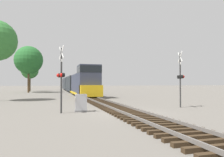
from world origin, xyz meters
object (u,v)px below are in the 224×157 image
(relay_cabinet, at_px, (81,103))
(tree_deep_background, at_px, (30,70))
(crossing_signal_near, at_px, (61,76))
(freight_train, at_px, (74,84))
(crossing_signal_far, at_px, (181,77))
(tree_mid_background, at_px, (29,60))

(relay_cabinet, bearing_deg, tree_deep_background, 99.65)
(crossing_signal_near, distance_m, tree_deep_background, 45.60)
(freight_train, xyz_separation_m, tree_deep_background, (-10.54, 8.35, 3.50))
(freight_train, bearing_deg, relay_cabinet, -94.63)
(crossing_signal_far, bearing_deg, relay_cabinet, 104.51)
(tree_deep_background, bearing_deg, tree_mid_background, -86.50)
(relay_cabinet, distance_m, tree_deep_background, 45.56)
(crossing_signal_near, relative_size, relay_cabinet, 3.67)
(crossing_signal_near, distance_m, relay_cabinet, 2.43)
(tree_mid_background, relative_size, tree_deep_background, 1.35)
(freight_train, distance_m, tree_deep_background, 13.90)
(crossing_signal_far, distance_m, tree_deep_background, 47.05)
(crossing_signal_far, relative_size, tree_mid_background, 0.46)
(relay_cabinet, xyz_separation_m, tree_mid_background, (-7.08, 36.23, 6.68))
(freight_train, relative_size, tree_deep_background, 6.54)
(crossing_signal_far, height_order, relay_cabinet, crossing_signal_far)
(crossing_signal_near, xyz_separation_m, tree_deep_background, (-6.17, 45.09, 2.94))
(crossing_signal_far, xyz_separation_m, tree_mid_background, (-15.62, 35.67, 4.72))
(freight_train, bearing_deg, tree_mid_background, -179.53)
(tree_deep_background, bearing_deg, crossing_signal_far, -69.91)
(tree_mid_background, bearing_deg, relay_cabinet, -78.94)
(crossing_signal_far, height_order, tree_deep_background, tree_deep_background)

